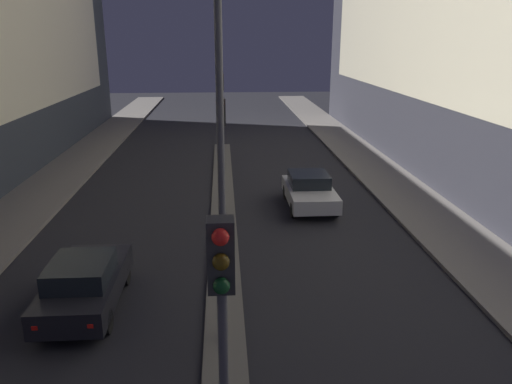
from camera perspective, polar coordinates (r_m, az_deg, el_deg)
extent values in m
cube|color=#56544F|center=(19.31, -3.75, -4.16)|extent=(1.01, 30.99, 0.10)
cube|color=#2D2D2D|center=(5.83, -4.03, -7.22)|extent=(0.32, 0.28, 0.90)
sphere|color=red|center=(5.54, -4.10, -5.17)|extent=(0.20, 0.20, 0.20)
sphere|color=#4C380A|center=(5.67, -4.03, -7.97)|extent=(0.20, 0.20, 0.20)
sphere|color=#0F3D19|center=(5.80, -3.97, -10.65)|extent=(0.20, 0.20, 0.20)
cylinder|color=#4C4C51|center=(17.41, -3.86, 0.82)|extent=(0.12, 0.12, 4.15)
cube|color=#2D2D2D|center=(16.87, -4.04, 9.07)|extent=(0.32, 0.28, 0.90)
sphere|color=red|center=(16.65, -4.06, 10.00)|extent=(0.20, 0.20, 0.20)
sphere|color=#4C380A|center=(16.69, -4.04, 8.98)|extent=(0.20, 0.20, 0.20)
sphere|color=#0F3D19|center=(16.74, -4.01, 7.96)|extent=(0.20, 0.20, 0.20)
cylinder|color=#4C4C51|center=(28.73, -3.93, 7.41)|extent=(0.12, 0.12, 4.15)
cube|color=#2D2D2D|center=(28.40, -4.04, 12.43)|extent=(0.32, 0.28, 0.90)
sphere|color=red|center=(28.20, -4.05, 13.00)|extent=(0.20, 0.20, 0.20)
sphere|color=#4C380A|center=(28.22, -4.04, 12.39)|extent=(0.20, 0.20, 0.20)
sphere|color=#0F3D19|center=(28.25, -4.02, 11.79)|extent=(0.20, 0.20, 0.20)
cylinder|color=#4C4C51|center=(10.96, -4.01, 3.32)|extent=(0.16, 0.16, 8.73)
cube|color=black|center=(14.52, -18.88, -10.12)|extent=(1.81, 4.13, 0.67)
cube|color=black|center=(13.99, -19.44, -8.50)|extent=(1.54, 1.86, 0.54)
cube|color=red|center=(12.98, -23.98, -14.03)|extent=(0.14, 0.04, 0.10)
cube|color=red|center=(12.60, -18.40, -14.34)|extent=(0.14, 0.04, 0.10)
cylinder|color=black|center=(15.98, -20.41, -9.01)|extent=(0.22, 0.64, 0.64)
cylinder|color=black|center=(15.60, -14.74, -9.11)|extent=(0.22, 0.64, 0.64)
cylinder|color=black|center=(13.84, -23.34, -13.64)|extent=(0.22, 0.64, 0.64)
cylinder|color=black|center=(13.40, -16.75, -13.96)|extent=(0.22, 0.64, 0.64)
cube|color=#B2B2B7|center=(21.67, 6.15, -0.20)|extent=(1.94, 4.01, 0.60)
cube|color=black|center=(21.80, 6.06, 1.46)|extent=(1.65, 1.81, 0.53)
cube|color=red|center=(23.46, 3.69, 1.31)|extent=(0.14, 0.04, 0.10)
cube|color=red|center=(23.67, 6.95, 1.37)|extent=(0.14, 0.04, 0.10)
cylinder|color=black|center=(22.81, 3.47, -0.02)|extent=(0.22, 0.64, 0.64)
cylinder|color=black|center=(23.09, 7.71, 0.06)|extent=(0.22, 0.64, 0.64)
cylinder|color=black|center=(20.47, 4.33, -2.10)|extent=(0.22, 0.64, 0.64)
cylinder|color=black|center=(20.78, 9.04, -1.97)|extent=(0.22, 0.64, 0.64)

